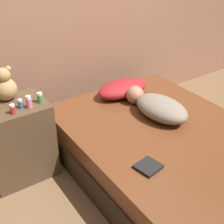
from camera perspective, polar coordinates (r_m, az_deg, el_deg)
The scene contains 12 objects.
ground_plane at distance 3.01m, azimuth 8.80°, elevation -10.08°, with size 12.00×12.00×0.00m, color brown.
wall_back at distance 3.39m, azimuth -4.66°, elevation 19.48°, with size 8.00×0.06×2.60m.
bed at distance 2.88m, azimuth 9.13°, elevation -6.82°, with size 1.50×1.99×0.44m.
nightstand at distance 2.85m, azimuth -16.83°, elevation -4.98°, with size 0.55×0.44×0.71m.
pillow at distance 3.24m, azimuth 1.93°, elevation 4.32°, with size 0.57×0.31×0.16m.
person_lying at distance 2.91m, azimuth 8.34°, elevation 1.04°, with size 0.39×0.73×0.19m.
teddy_bear at distance 2.71m, azimuth -18.98°, elevation 4.55°, with size 0.19×0.19×0.29m.
bottle_green at distance 2.62m, azimuth -13.03°, elevation 2.56°, with size 0.05×0.05×0.09m.
bottle_pink at distance 2.56m, azimuth -14.96°, elevation 1.77°, with size 0.05×0.05×0.10m.
bottle_red at distance 2.52m, azimuth -17.72°, elevation 0.50°, with size 0.04×0.04×0.08m.
bottle_blue at distance 2.58m, azimuth -16.40°, elevation 1.45°, with size 0.04×0.04×0.08m.
book at distance 2.32m, azimuth 6.64°, elevation -9.88°, with size 0.20×0.19×0.02m.
Camera 1 is at (-1.64, -1.62, 1.94)m, focal length 50.00 mm.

